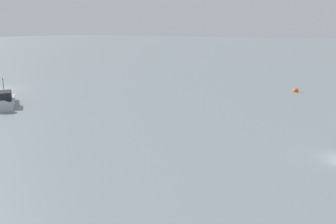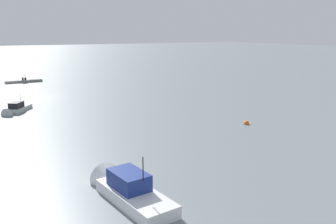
{
  "view_description": "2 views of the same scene",
  "coord_description": "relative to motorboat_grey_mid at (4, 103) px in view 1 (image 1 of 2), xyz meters",
  "views": [
    {
      "loc": [
        25.0,
        40.66,
        7.34
      ],
      "look_at": [
        5.08,
        27.84,
        1.62
      ],
      "focal_mm": 37.29,
      "sensor_mm": 36.0,
      "label": 1
    },
    {
      "loc": [
        12.61,
        63.24,
        11.14
      ],
      "look_at": [
        -7.5,
        29.09,
        2.22
      ],
      "focal_mm": 38.37,
      "sensor_mm": 36.0,
      "label": 2
    }
  ],
  "objects": [
    {
      "name": "mooring_buoy_near",
      "position": [
        -23.47,
        21.47,
        -0.23
      ],
      "size": [
        0.66,
        0.66,
        0.66
      ],
      "color": "#EA5914",
      "rests_on": "ground_plane"
    },
    {
      "name": "motorboat_grey_mid",
      "position": [
        0.0,
        0.0,
        0.0
      ],
      "size": [
        4.74,
        5.69,
        3.21
      ],
      "rotation": [
        0.0,
        0.0,
        5.67
      ],
      "color": "#ADB2B7",
      "rests_on": "ground_plane"
    },
    {
      "name": "ground_plane",
      "position": [
        -6.12,
        -9.9,
        -0.34
      ],
      "size": [
        500.0,
        500.0,
        0.0
      ],
      "primitive_type": "plane",
      "color": "slate"
    }
  ]
}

